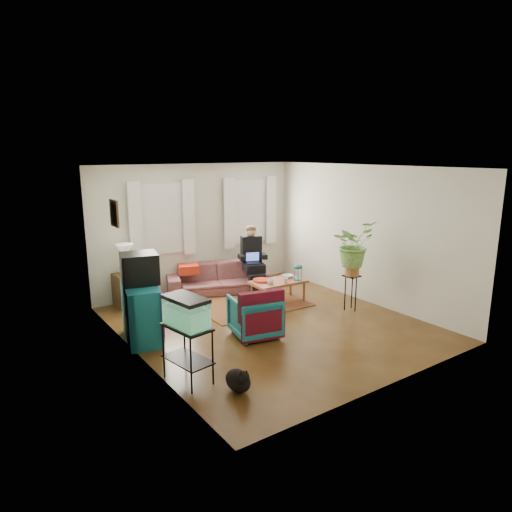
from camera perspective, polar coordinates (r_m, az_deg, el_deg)
floor at (r=7.77m, az=1.70°, el=-8.48°), size 4.50×5.00×0.01m
ceiling at (r=7.23m, az=1.84°, el=11.06°), size 4.50×5.00×0.01m
wall_back at (r=9.49m, az=-7.26°, el=3.53°), size 4.50×0.01×2.60m
wall_front at (r=5.65m, az=17.04°, el=-3.47°), size 4.50×0.01×2.60m
wall_left at (r=6.35m, az=-14.79°, el=-1.51°), size 0.01×5.00×2.60m
wall_right at (r=8.89m, az=13.52°, el=2.64°), size 0.01×5.00×2.60m
window_left at (r=9.09m, az=-11.73°, el=4.55°), size 1.08×0.04×1.38m
window_right at (r=10.06m, az=-0.90°, el=5.61°), size 1.08×0.04×1.38m
curtains_left at (r=9.02m, az=-11.52°, el=4.49°), size 1.36×0.06×1.50m
curtains_right at (r=10.00m, az=-0.64°, el=5.56°), size 1.36×0.06×1.50m
picture_frame at (r=7.04m, az=-17.24°, el=5.12°), size 0.04×0.32×0.40m
area_rug at (r=8.78m, az=-0.92°, el=-5.84°), size 2.08×1.70×0.01m
sofa at (r=9.37m, az=-4.84°, el=-2.15°), size 2.20×1.44×0.80m
seated_person at (r=9.48m, az=-0.47°, el=-0.63°), size 0.69×0.76×1.22m
side_table at (r=8.84m, az=-15.79°, el=-4.15°), size 0.46×0.46×0.63m
table_lamp at (r=8.69m, az=-16.02°, el=-0.47°), size 0.35×0.35×0.57m
dresser at (r=7.23m, az=-14.11°, el=-6.86°), size 0.69×1.06×0.88m
crt_tv at (r=7.13m, az=-14.36°, el=-1.51°), size 0.63×0.59×0.47m
aquarium_stand at (r=5.89m, az=-8.54°, el=-11.99°), size 0.48×0.71×0.74m
aquarium at (r=5.68m, az=-8.73°, el=-6.84°), size 0.43×0.65×0.39m
black_cat at (r=5.69m, az=-2.27°, el=-15.03°), size 0.33×0.44×0.34m
armchair at (r=7.18m, az=-0.17°, el=-7.27°), size 0.81×0.78×0.71m
serape_throw at (r=6.89m, az=0.72°, el=-6.83°), size 0.74×0.31×0.59m
coffee_table at (r=8.76m, az=2.77°, el=-4.47°), size 1.07×0.62×0.43m
cup_a at (r=8.48m, az=1.83°, el=-3.20°), size 0.12×0.12×0.09m
cup_b at (r=8.58m, az=3.70°, el=-3.04°), size 0.10×0.10×0.09m
bowl at (r=8.92m, az=3.95°, el=-2.54°), size 0.22×0.22×0.05m
snack_tray at (r=8.65m, az=0.69°, el=-3.05°), size 0.34×0.34×0.04m
birdcage at (r=8.75m, az=5.28°, el=-2.02°), size 0.18×0.18×0.30m
plant_stand at (r=8.49m, az=11.78°, el=-4.52°), size 0.30×0.30×0.66m
potted_plant at (r=8.30m, az=12.03°, el=0.62°), size 0.79×0.70×0.83m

